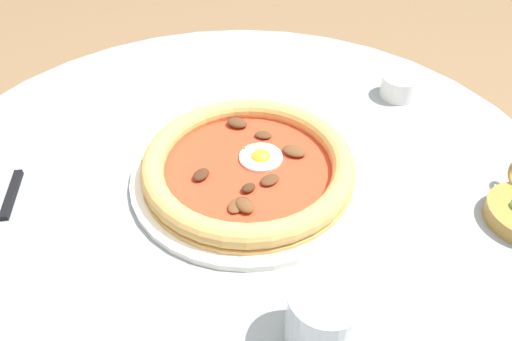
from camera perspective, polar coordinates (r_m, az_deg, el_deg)
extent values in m
cylinder|color=gray|center=(0.69, -2.48, -1.91)|extent=(0.95, 0.95, 0.03)
cylinder|color=gray|center=(0.97, -1.85, -17.25)|extent=(0.09, 0.09, 0.68)
cylinder|color=white|center=(0.67, -0.85, -0.78)|extent=(0.33, 0.33, 0.01)
cylinder|color=tan|center=(0.67, -0.86, -0.28)|extent=(0.30, 0.30, 0.01)
torus|color=tan|center=(0.66, -0.87, 0.57)|extent=(0.30, 0.30, 0.03)
cylinder|color=red|center=(0.67, -0.86, 0.04)|extent=(0.28, 0.28, 0.00)
cylinder|color=white|center=(0.68, 0.58, 1.59)|extent=(0.06, 0.06, 0.00)
ellipsoid|color=yellow|center=(0.68, 0.59, 1.72)|extent=(0.03, 0.03, 0.02)
ellipsoid|color=#4C2D19|center=(0.72, 0.89, 4.26)|extent=(0.03, 0.03, 0.01)
ellipsoid|color=brown|center=(0.61, -0.91, -4.14)|extent=(0.04, 0.03, 0.01)
ellipsoid|color=#4C2D19|center=(0.61, -1.49, -4.13)|extent=(0.04, 0.03, 0.01)
ellipsoid|color=#3D2314|center=(0.63, -0.90, -2.09)|extent=(0.02, 0.03, 0.01)
ellipsoid|color=#3D2314|center=(0.65, -6.58, -0.49)|extent=(0.03, 0.03, 0.01)
ellipsoid|color=brown|center=(0.61, -2.35, -4.18)|extent=(0.04, 0.03, 0.01)
ellipsoid|color=#4C2D19|center=(0.64, 1.66, -1.12)|extent=(0.03, 0.03, 0.01)
ellipsoid|color=brown|center=(0.69, 4.60, 2.34)|extent=(0.04, 0.04, 0.01)
ellipsoid|color=#4C2D19|center=(0.74, -2.27, 5.70)|extent=(0.04, 0.04, 0.01)
ellipsoid|color=#2D6B28|center=(0.69, -1.40, 2.60)|extent=(0.01, 0.01, 0.00)
ellipsoid|color=#2D6B28|center=(0.68, -0.18, 1.49)|extent=(0.01, 0.01, 0.00)
ellipsoid|color=#2D6B28|center=(0.68, 0.65, 1.44)|extent=(0.01, 0.01, 0.00)
cylinder|color=silver|center=(0.50, 7.98, -16.95)|extent=(0.07, 0.07, 0.08)
cylinder|color=silver|center=(0.52, 7.71, -18.41)|extent=(0.07, 0.07, 0.03)
cube|color=silver|center=(0.81, -25.54, 2.52)|extent=(0.12, 0.02, 0.00)
cube|color=black|center=(0.73, -27.14, -2.52)|extent=(0.09, 0.02, 0.01)
cylinder|color=white|center=(0.88, 16.77, 9.60)|extent=(0.06, 0.06, 0.04)
cylinder|color=olive|center=(0.87, 16.89, 10.12)|extent=(0.05, 0.05, 0.01)
cylinder|color=#B7B2A8|center=(1.39, -18.88, -5.53)|extent=(0.02, 0.02, 0.44)
cylinder|color=#4C4742|center=(1.36, 26.23, -8.43)|extent=(0.02, 0.02, 0.47)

